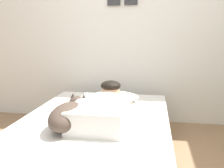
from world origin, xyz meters
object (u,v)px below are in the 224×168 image
pillow (115,97)px  coffee_cup (126,104)px  bed (96,139)px  cell_phone (121,122)px  person_lying (104,107)px  dog (69,115)px

pillow → coffee_cup: size_ratio=4.16×
bed → cell_phone: (0.24, -0.07, 0.20)m
cell_phone → pillow: bearing=103.7°
person_lying → cell_phone: 0.20m
person_lying → dog: bearing=-132.3°
pillow → cell_phone: (0.15, -0.63, -0.05)m
bed → coffee_cup: bearing=56.5°
coffee_cup → person_lying: bearing=-113.7°
pillow → person_lying: size_ratio=0.57×
dog → person_lying: bearing=47.7°
bed → person_lying: size_ratio=2.08×
person_lying → cell_phone: size_ratio=6.57×
person_lying → dog: person_lying is taller
dog → cell_phone: dog is taller
person_lying → bed: bearing=175.2°
pillow → person_lying: bearing=-91.0°
coffee_cup → bed: bearing=-123.5°
pillow → dog: bearing=-106.1°
bed → dog: dog is taller
dog → cell_phone: bearing=25.1°
pillow → cell_phone: bearing=-76.3°
pillow → dog: dog is taller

